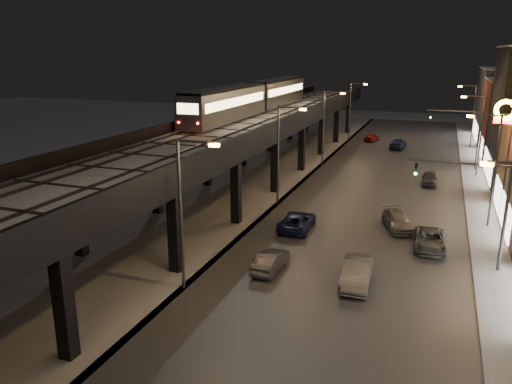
% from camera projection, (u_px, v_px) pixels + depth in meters
% --- Properties ---
extents(road_surface, '(17.00, 120.00, 0.06)m').
position_uv_depth(road_surface, '(374.00, 201.00, 46.74)').
color(road_surface, '#46474D').
rests_on(road_surface, ground).
extents(sidewalk_right, '(4.00, 120.00, 0.14)m').
position_uv_depth(sidewalk_right, '(490.00, 213.00, 43.38)').
color(sidewalk_right, '#9FA1A8').
rests_on(sidewalk_right, ground).
extents(under_viaduct_pavement, '(11.00, 120.00, 0.06)m').
position_uv_depth(under_viaduct_pavement, '(240.00, 188.00, 51.26)').
color(under_viaduct_pavement, '#9FA1A8').
rests_on(under_viaduct_pavement, ground).
extents(elevated_viaduct, '(9.00, 100.00, 6.30)m').
position_uv_depth(elevated_viaduct, '(227.00, 139.00, 46.89)').
color(elevated_viaduct, black).
rests_on(elevated_viaduct, ground).
extents(viaduct_trackbed, '(8.40, 100.00, 0.32)m').
position_uv_depth(viaduct_trackbed, '(228.00, 131.00, 46.80)').
color(viaduct_trackbed, '#B2B7C1').
rests_on(viaduct_trackbed, elevated_viaduct).
extents(viaduct_parapet_streetside, '(0.30, 100.00, 1.10)m').
position_uv_depth(viaduct_parapet_streetside, '(272.00, 128.00, 45.24)').
color(viaduct_parapet_streetside, black).
rests_on(viaduct_parapet_streetside, elevated_viaduct).
extents(viaduct_parapet_far, '(0.30, 100.00, 1.10)m').
position_uv_depth(viaduct_parapet_far, '(186.00, 124.00, 48.16)').
color(viaduct_parapet_far, black).
rests_on(viaduct_parapet_far, elevated_viaduct).
extents(streetlight_left_1, '(2.57, 0.28, 9.00)m').
position_uv_depth(streetlight_left_1, '(185.00, 205.00, 28.13)').
color(streetlight_left_1, '#38383A').
rests_on(streetlight_left_1, ground).
extents(streetlight_left_2, '(2.57, 0.28, 9.00)m').
position_uv_depth(streetlight_left_2, '(281.00, 149.00, 44.37)').
color(streetlight_left_2, '#38383A').
rests_on(streetlight_left_2, ground).
extents(streetlight_right_2, '(2.56, 0.28, 9.00)m').
position_uv_depth(streetlight_right_2, '(492.00, 163.00, 38.62)').
color(streetlight_right_2, '#38383A').
rests_on(streetlight_right_2, ground).
extents(streetlight_left_3, '(2.57, 0.28, 9.00)m').
position_uv_depth(streetlight_left_3, '(326.00, 123.00, 60.61)').
color(streetlight_left_3, '#38383A').
rests_on(streetlight_left_3, ground).
extents(streetlight_right_3, '(2.56, 0.28, 9.00)m').
position_uv_depth(streetlight_right_3, '(479.00, 130.00, 54.86)').
color(streetlight_right_3, '#38383A').
rests_on(streetlight_right_3, ground).
extents(streetlight_left_4, '(2.57, 0.28, 9.00)m').
position_uv_depth(streetlight_left_4, '(352.00, 108.00, 76.85)').
color(streetlight_left_4, '#38383A').
rests_on(streetlight_left_4, ground).
extents(streetlight_right_4, '(2.56, 0.28, 9.00)m').
position_uv_depth(streetlight_right_4, '(472.00, 112.00, 71.10)').
color(streetlight_right_4, '#38383A').
rests_on(streetlight_right_4, ground).
extents(traffic_light_rig_a, '(6.10, 0.34, 7.00)m').
position_uv_depth(traffic_light_rig_a, '(486.00, 203.00, 31.00)').
color(traffic_light_rig_a, '#38383A').
rests_on(traffic_light_rig_a, ground).
extents(traffic_light_rig_b, '(6.10, 0.34, 7.00)m').
position_uv_depth(traffic_light_rig_b, '(468.00, 132.00, 58.07)').
color(traffic_light_rig_b, '#38383A').
rests_on(traffic_light_rig_b, ground).
extents(subway_train, '(2.84, 34.28, 3.39)m').
position_uv_depth(subway_train, '(255.00, 97.00, 59.74)').
color(subway_train, gray).
rests_on(subway_train, viaduct_trackbed).
extents(car_near_white, '(1.52, 3.95, 1.28)m').
position_uv_depth(car_near_white, '(270.00, 262.00, 31.85)').
color(car_near_white, '#414346').
rests_on(car_near_white, ground).
extents(car_mid_silver, '(2.42, 4.98, 1.36)m').
position_uv_depth(car_mid_silver, '(297.00, 222.00, 39.23)').
color(car_mid_silver, '#131941').
rests_on(car_mid_silver, ground).
extents(car_mid_dark, '(2.24, 4.82, 1.36)m').
position_uv_depth(car_mid_dark, '(398.00, 144.00, 71.95)').
color(car_mid_dark, '#1A274A').
rests_on(car_mid_dark, ground).
extents(car_far_white, '(2.19, 3.87, 1.24)m').
position_uv_depth(car_far_white, '(372.00, 138.00, 77.80)').
color(car_far_white, maroon).
rests_on(car_far_white, ground).
extents(car_onc_silver, '(1.86, 4.71, 1.53)m').
position_uv_depth(car_onc_silver, '(357.00, 273.00, 29.90)').
color(car_onc_silver, '#5A5C60').
rests_on(car_onc_silver, ground).
extents(car_onc_dark, '(2.34, 4.76, 1.30)m').
position_uv_depth(car_onc_dark, '(430.00, 241.00, 35.33)').
color(car_onc_dark, '#585C62').
rests_on(car_onc_dark, ground).
extents(car_onc_white, '(3.16, 4.85, 1.31)m').
position_uv_depth(car_onc_white, '(397.00, 221.00, 39.39)').
color(car_onc_white, gray).
rests_on(car_onc_white, ground).
extents(car_onc_red, '(1.61, 3.87, 1.31)m').
position_uv_depth(car_onc_red, '(430.00, 179.00, 52.42)').
color(car_onc_red, '#373A3F').
rests_on(car_onc_red, ground).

